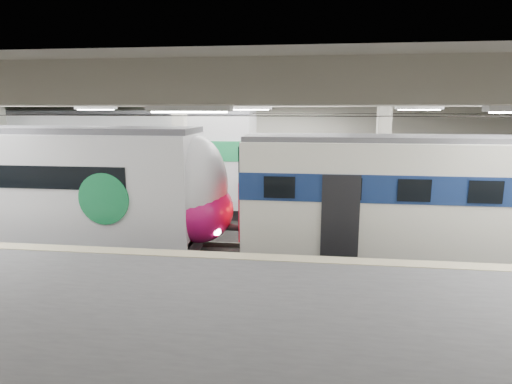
# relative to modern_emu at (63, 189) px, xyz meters

# --- Properties ---
(station_hall) EXTENTS (36.00, 24.00, 5.75)m
(station_hall) POSITION_rel_modern_emu_xyz_m (6.41, -1.74, 1.12)
(station_hall) COLOR black
(station_hall) RESTS_ON ground
(modern_emu) EXTENTS (13.30, 2.75, 4.31)m
(modern_emu) POSITION_rel_modern_emu_xyz_m (0.00, 0.00, 0.00)
(modern_emu) COLOR white
(modern_emu) RESTS_ON ground
(older_rer) EXTENTS (12.28, 2.71, 4.10)m
(older_rer) POSITION_rel_modern_emu_xyz_m (12.58, 0.00, 0.03)
(older_rer) COLOR white
(older_rer) RESTS_ON ground
(far_train) EXTENTS (15.37, 3.50, 4.83)m
(far_train) POSITION_rel_modern_emu_xyz_m (-1.60, 5.50, 0.37)
(far_train) COLOR white
(far_train) RESTS_ON ground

